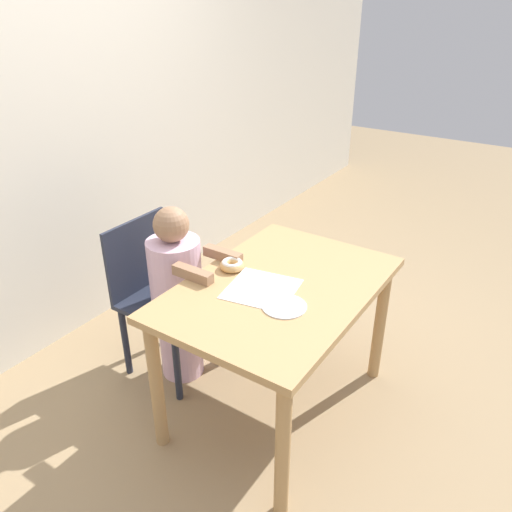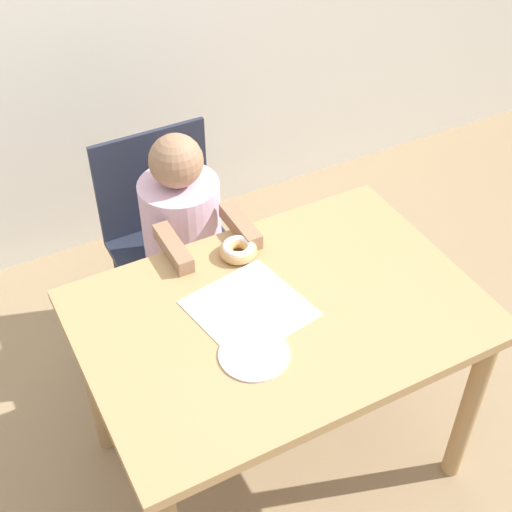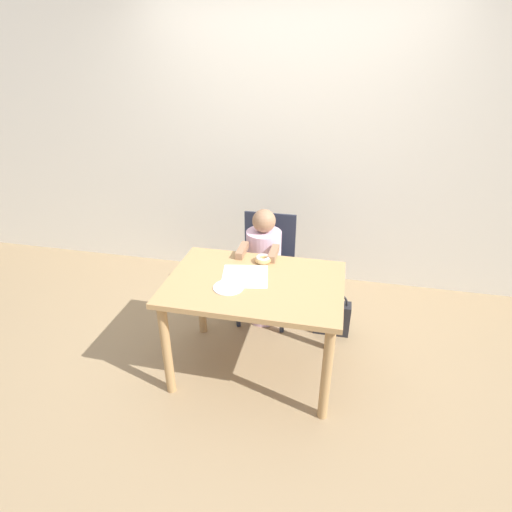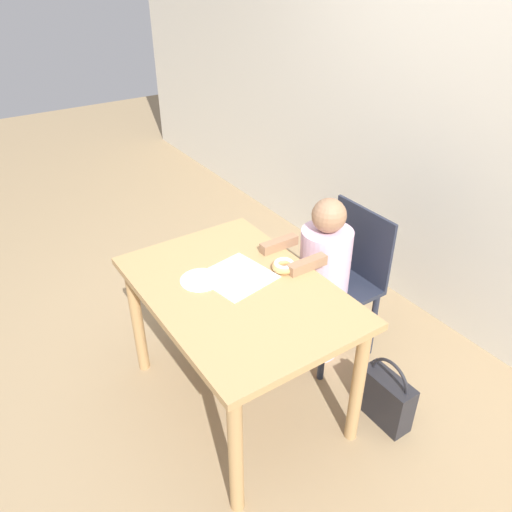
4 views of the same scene
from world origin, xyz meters
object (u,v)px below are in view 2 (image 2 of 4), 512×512
Objects in this scene: handbag at (322,283)px; child_figure at (185,258)px; donut at (239,249)px; chair at (172,245)px.

child_figure is at bearing 175.89° from handbag.
chair is at bearing 97.71° from donut.
chair is 0.87× the size of child_figure.
child_figure reaches higher than donut.
donut reaches higher than handbag.
chair reaches higher than handbag.
chair is at bearing 163.78° from handbag.
chair is at bearing 90.00° from child_figure.
chair is 7.38× the size of donut.
child_figure is (0.00, -0.12, 0.03)m from chair.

